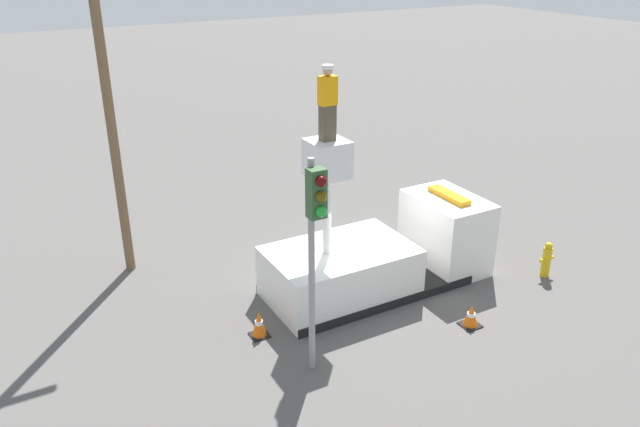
{
  "coord_description": "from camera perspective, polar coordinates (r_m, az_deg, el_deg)",
  "views": [
    {
      "loc": [
        -8.19,
        -12.15,
        8.62
      ],
      "look_at": [
        -2.04,
        -1.13,
        3.08
      ],
      "focal_mm": 35.0,
      "sensor_mm": 36.0,
      "label": 1
    }
  ],
  "objects": [
    {
      "name": "ground_plane",
      "position": [
        17.0,
        4.16,
        -6.83
      ],
      "size": [
        120.0,
        120.0,
        0.0
      ],
      "primitive_type": "plane",
      "color": "#565451"
    },
    {
      "name": "traffic_cone_curbside",
      "position": [
        15.74,
        13.64,
        -9.09
      ],
      "size": [
        0.46,
        0.46,
        0.57
      ],
      "color": "black",
      "rests_on": "ground"
    },
    {
      "name": "traffic_light_pole",
      "position": [
        12.25,
        -0.47,
        -1.34
      ],
      "size": [
        0.34,
        0.57,
        4.84
      ],
      "color": "gray",
      "rests_on": "ground"
    },
    {
      "name": "utility_pole",
      "position": [
        17.15,
        -18.64,
        8.41
      ],
      "size": [
        2.2,
        0.26,
        8.25
      ],
      "color": "brown",
      "rests_on": "ground"
    },
    {
      "name": "fire_hydrant",
      "position": [
        18.42,
        20.01,
        -3.98
      ],
      "size": [
        0.49,
        0.25,
        1.03
      ],
      "color": "gold",
      "rests_on": "ground"
    },
    {
      "name": "worker",
      "position": [
        14.42,
        0.7,
        10.05
      ],
      "size": [
        0.4,
        0.26,
        1.75
      ],
      "color": "brown",
      "rests_on": "bucket_truck"
    },
    {
      "name": "traffic_cone_rear",
      "position": [
        14.99,
        -5.6,
        -10.05
      ],
      "size": [
        0.43,
        0.43,
        0.67
      ],
      "color": "black",
      "rests_on": "ground"
    },
    {
      "name": "bucket_truck",
      "position": [
        16.81,
        5.55,
        -3.93
      ],
      "size": [
        6.17,
        2.44,
        4.34
      ],
      "color": "black",
      "rests_on": "ground"
    }
  ]
}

